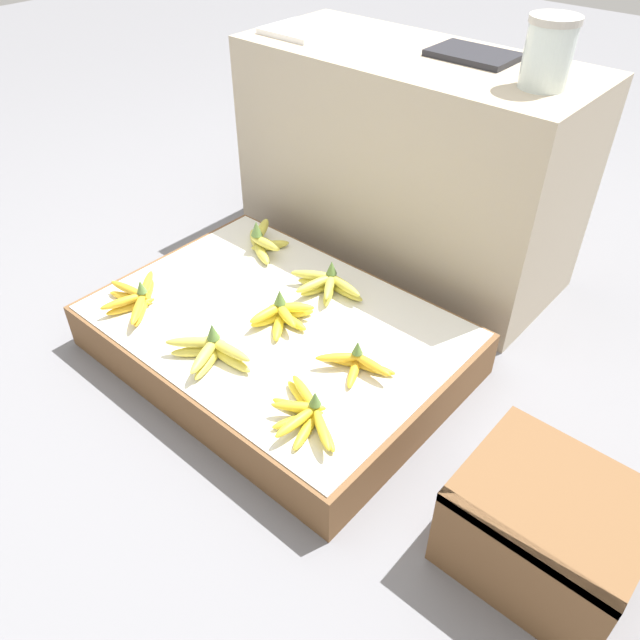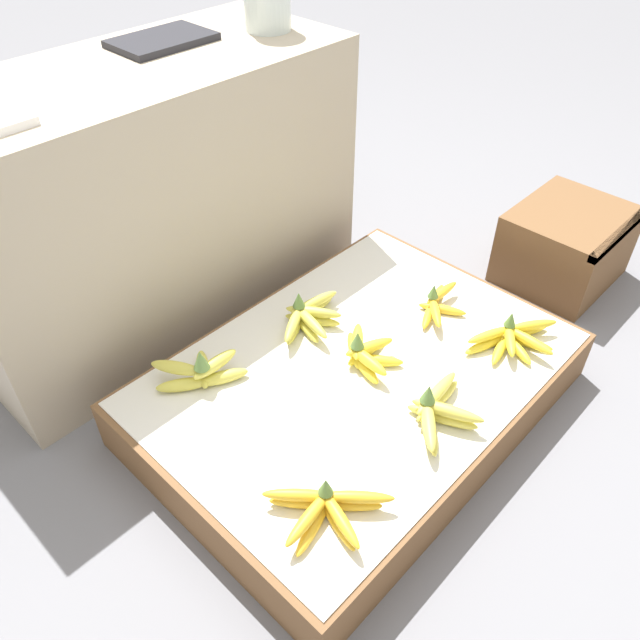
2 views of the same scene
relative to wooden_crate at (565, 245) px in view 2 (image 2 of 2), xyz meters
name	(u,v)px [view 2 (image 2 of 2)]	position (x,y,z in m)	size (l,w,h in m)	color
ground_plane	(356,407)	(-0.89, 0.10, -0.12)	(10.00, 10.00, 0.00)	slate
display_platform	(357,388)	(-0.89, 0.10, -0.05)	(1.05, 0.74, 0.15)	brown
back_vendor_table	(153,199)	(-0.96, 0.81, 0.24)	(1.14, 0.49, 0.72)	tan
wooden_crate	(565,245)	(0.00, 0.00, 0.00)	(0.37, 0.31, 0.24)	brown
banana_bunch_front_left	(326,509)	(-1.25, -0.12, 0.06)	(0.23, 0.23, 0.09)	gold
banana_bunch_front_midleft	(436,410)	(-0.90, -0.13, 0.06)	(0.24, 0.17, 0.11)	#DBCC4C
banana_bunch_front_midright	(513,338)	(-0.56, -0.13, 0.05)	(0.25, 0.19, 0.09)	yellow
banana_bunch_middle_midleft	(364,353)	(-0.87, 0.11, 0.06)	(0.15, 0.19, 0.10)	yellow
banana_bunch_middle_midright	(437,304)	(-0.58, 0.09, 0.05)	(0.20, 0.14, 0.09)	gold
banana_bunch_back_left	(200,371)	(-1.19, 0.34, 0.06)	(0.20, 0.18, 0.11)	gold
banana_bunch_back_midleft	(307,316)	(-0.86, 0.31, 0.06)	(0.24, 0.17, 0.10)	gold
foam_tray_dark	(162,40)	(-0.80, 0.89, 0.61)	(0.25, 0.17, 0.02)	#232328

